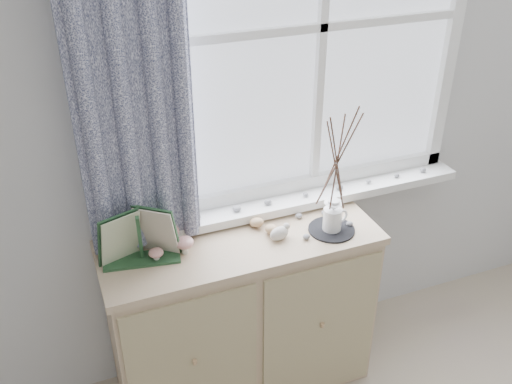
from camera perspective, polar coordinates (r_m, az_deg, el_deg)
sideboard at (r=2.69m, az=-1.37°, el=-12.22°), size 1.20×0.45×0.85m
botanical_book at (r=2.26m, az=-11.47°, el=-4.69°), size 0.37×0.19×0.25m
toadstool_cluster at (r=2.36m, az=-8.74°, el=-4.46°), size 0.19×0.17×0.11m
wooden_eggs at (r=2.46m, az=0.79°, el=-3.38°), size 0.09×0.11×0.07m
songbird_figurine at (r=2.41m, az=2.35°, el=-4.08°), size 0.13×0.09×0.06m
crocheted_doily at (r=2.50m, az=7.55°, el=-3.74°), size 0.20×0.20×0.01m
twig_pitcher at (r=2.32m, az=8.13°, el=3.41°), size 0.24×0.24×0.61m
sideboard_pebbles at (r=2.53m, az=5.42°, el=-2.92°), size 0.33×0.23×0.02m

